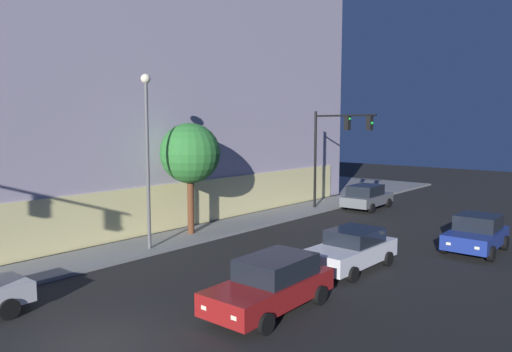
{
  "coord_description": "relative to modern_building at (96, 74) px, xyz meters",
  "views": [
    {
      "loc": [
        -6.2,
        -11.08,
        5.87
      ],
      "look_at": [
        9.53,
        2.53,
        3.64
      ],
      "focal_mm": 33.22,
      "sensor_mm": 36.0,
      "label": 1
    }
  ],
  "objects": [
    {
      "name": "ground_plane",
      "position": [
        -12.72,
        -20.73,
        -9.6
      ],
      "size": [
        120.0,
        120.0,
        0.0
      ],
      "primitive_type": "plane",
      "color": "black"
    },
    {
      "name": "modern_building",
      "position": [
        0.0,
        0.0,
        0.0
      ],
      "size": [
        30.72,
        23.41,
        19.34
      ],
      "color": "#4C4C51",
      "rests_on": "ground"
    },
    {
      "name": "traffic_light_far_corner",
      "position": [
        8.4,
        -15.22,
        -4.65
      ],
      "size": [
        0.68,
        4.86,
        6.67
      ],
      "color": "black",
      "rests_on": "sidewalk_corner"
    },
    {
      "name": "street_lamp_sidewalk",
      "position": [
        -5.83,
        -13.92,
        -4.41
      ],
      "size": [
        0.44,
        0.44,
        8.02
      ],
      "color": "#5B5B5B",
      "rests_on": "sidewalk_corner"
    },
    {
      "name": "sidewalk_tree",
      "position": [
        -2.48,
        -13.02,
        -5.21
      ],
      "size": [
        3.16,
        3.16,
        5.85
      ],
      "color": "brown",
      "rests_on": "sidewalk_corner"
    },
    {
      "name": "car_red",
      "position": [
        -7.56,
        -22.64,
        -8.73
      ],
      "size": [
        4.74,
        2.26,
        1.7
      ],
      "color": "maroon",
      "rests_on": "ground"
    },
    {
      "name": "car_white",
      "position": [
        -1.99,
        -22.34,
        -8.79
      ],
      "size": [
        4.62,
        2.24,
        1.6
      ],
      "color": "silver",
      "rests_on": "ground"
    },
    {
      "name": "car_blue",
      "position": [
        4.14,
        -25.44,
        -8.74
      ],
      "size": [
        4.06,
        2.27,
        1.71
      ],
      "color": "navy",
      "rests_on": "ground"
    },
    {
      "name": "car_grey",
      "position": [
        11.16,
        -16.12,
        -8.73
      ],
      "size": [
        4.64,
        2.39,
        1.7
      ],
      "color": "slate",
      "rests_on": "ground"
    }
  ]
}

